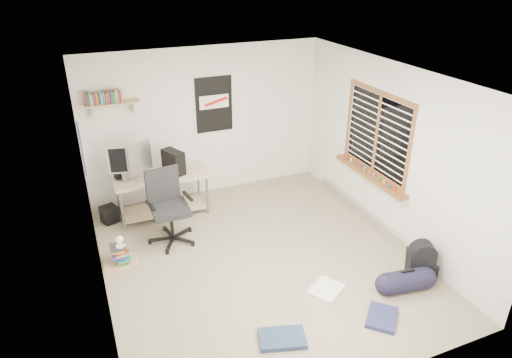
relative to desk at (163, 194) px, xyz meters
name	(u,v)px	position (x,y,z in m)	size (l,w,h in m)	color
floor	(259,260)	(0.92, -1.72, -0.37)	(4.00, 4.50, 0.01)	gray
ceiling	(259,77)	(0.92, -1.72, 2.14)	(4.00, 4.50, 0.01)	white
back_wall	(206,123)	(0.92, 0.53, 0.89)	(4.00, 0.01, 2.50)	silver
left_wall	(91,208)	(-1.09, -1.72, 0.89)	(0.01, 4.50, 2.50)	silver
right_wall	(391,153)	(2.92, -1.72, 0.89)	(0.01, 4.50, 2.50)	silver
desk	(163,194)	(0.00, 0.00, 0.00)	(1.43, 0.63, 0.65)	tan
monitor_left	(122,169)	(-0.55, 0.04, 0.50)	(0.39, 0.10, 0.43)	#A9AAAE
monitor_right	(140,167)	(-0.30, -0.05, 0.53)	(0.43, 0.11, 0.48)	#9A999D
pc_tower	(174,163)	(0.22, 0.00, 0.49)	(0.18, 0.39, 0.41)	black
keyboard	(132,179)	(-0.42, 0.08, 0.30)	(0.37, 0.13, 0.02)	black
speaker_left	(118,175)	(-0.62, 0.12, 0.38)	(0.09, 0.09, 0.19)	black
speaker_right	(169,164)	(0.20, 0.24, 0.38)	(0.09, 0.09, 0.19)	black
office_chair	(171,212)	(-0.05, -0.82, 0.12)	(0.71, 0.71, 1.08)	black
wall_shelf	(112,103)	(-0.53, 0.42, 1.42)	(0.80, 0.22, 0.24)	tan
poster_back_wall	(214,105)	(1.07, 0.51, 1.19)	(0.62, 0.03, 0.92)	black
poster_left_wall	(81,148)	(-1.07, -0.52, 1.14)	(0.02, 0.42, 0.60)	navy
window	(376,133)	(2.87, -1.42, 1.08)	(0.10, 1.50, 1.26)	brown
baseboard_heater	(366,215)	(2.87, -1.42, -0.28)	(0.08, 2.50, 0.18)	#B7B2A8
backpack	(420,265)	(2.65, -2.89, -0.16)	(0.33, 0.26, 0.44)	black
duffel_bag	(406,281)	(2.34, -3.01, -0.22)	(0.28, 0.28, 0.54)	black
tshirt	(326,289)	(1.43, -2.65, -0.34)	(0.40, 0.34, 0.04)	white
jeans_a	(282,338)	(0.57, -3.17, -0.33)	(0.50, 0.32, 0.05)	#23344F
jeans_b	(382,317)	(1.76, -3.32, -0.34)	(0.43, 0.32, 0.05)	#22254D
book_stack	(120,253)	(-0.83, -1.07, -0.21)	(0.43, 0.35, 0.29)	olive
desk_lamp	(119,239)	(-0.81, -1.09, 0.02)	(0.11, 0.19, 0.19)	silver
subwoofer	(109,214)	(-0.83, 0.08, -0.22)	(0.23, 0.23, 0.26)	black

